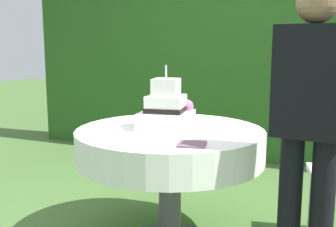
{
  "coord_description": "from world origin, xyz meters",
  "views": [
    {
      "loc": [
        1.0,
        -2.36,
        1.31
      ],
      "look_at": [
        -0.02,
        0.01,
        0.87
      ],
      "focal_mm": 43.79,
      "sensor_mm": 36.0,
      "label": 1
    }
  ],
  "objects": [
    {
      "name": "napkin_stack",
      "position": [
        0.27,
        -0.34,
        0.77
      ],
      "size": [
        0.18,
        0.18,
        0.01
      ],
      "primitive_type": "cube",
      "rotation": [
        0.0,
        0.0,
        0.23
      ],
      "color": "#6B4C60",
      "rests_on": "cake_table"
    },
    {
      "name": "foliage_hedge",
      "position": [
        0.0,
        2.3,
        1.4
      ],
      "size": [
        5.46,
        0.41,
        2.79
      ],
      "primitive_type": "cube",
      "color": "#28561E",
      "rests_on": "ground_plane"
    },
    {
      "name": "serving_plate_near",
      "position": [
        0.45,
        -0.04,
        0.77
      ],
      "size": [
        0.1,
        0.1,
        0.01
      ],
      "primitive_type": "cylinder",
      "color": "white",
      "rests_on": "cake_table"
    },
    {
      "name": "serving_plate_far",
      "position": [
        -0.06,
        0.35,
        0.77
      ],
      "size": [
        0.12,
        0.12,
        0.01
      ],
      "primitive_type": "cylinder",
      "color": "white",
      "rests_on": "cake_table"
    },
    {
      "name": "cake_table",
      "position": [
        0.0,
        0.0,
        0.65
      ],
      "size": [
        1.21,
        1.21,
        0.77
      ],
      "color": "#4C4C51",
      "rests_on": "ground_plane"
    },
    {
      "name": "wedding_cake",
      "position": [
        -0.03,
        0.02,
        0.88
      ],
      "size": [
        0.37,
        0.37,
        0.41
      ],
      "color": "white",
      "rests_on": "cake_table"
    },
    {
      "name": "standing_person",
      "position": [
        0.86,
        -0.26,
        0.93
      ],
      "size": [
        0.38,
        0.24,
        1.6
      ],
      "color": "black",
      "rests_on": "ground_plane"
    }
  ]
}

